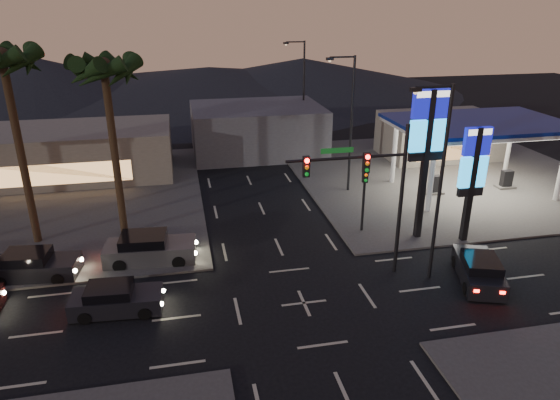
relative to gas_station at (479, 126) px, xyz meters
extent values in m
plane|color=black|center=(-16.00, -12.00, -5.08)|extent=(140.00, 140.00, 0.00)
cube|color=#47443F|center=(0.00, 4.00, -5.02)|extent=(24.00, 24.00, 0.12)
cube|color=#47443F|center=(-32.00, 4.00, -5.02)|extent=(24.00, 24.00, 0.12)
cylinder|color=silver|center=(-5.00, -3.00, -2.58)|extent=(0.36, 0.36, 5.00)
cylinder|color=silver|center=(-5.00, 3.00, -2.58)|extent=(0.36, 0.36, 5.00)
cylinder|color=silver|center=(5.00, 3.00, -2.58)|extent=(0.36, 0.36, 5.00)
cube|color=silver|center=(0.00, 0.00, 0.12)|extent=(12.00, 8.00, 0.50)
cube|color=white|center=(0.00, 0.00, -0.18)|extent=(11.60, 7.60, 0.06)
cube|color=navy|center=(0.00, 0.00, 0.27)|extent=(12.20, 8.20, 0.25)
cube|color=black|center=(-3.00, 0.00, -4.28)|extent=(0.80, 0.50, 1.40)
cube|color=black|center=(3.00, 0.00, -4.28)|extent=(0.80, 0.50, 1.40)
cube|color=#726B5B|center=(2.00, 9.00, -3.08)|extent=(10.00, 6.00, 4.00)
cube|color=black|center=(-7.50, -6.50, -0.58)|extent=(0.35, 0.35, 9.00)
cube|color=#0D1094|center=(-7.50, -6.50, 3.12)|extent=(2.20, 0.30, 1.60)
cube|color=white|center=(-7.50, -6.50, 3.67)|extent=(1.98, 0.32, 0.35)
cube|color=#1AA6FF|center=(-7.50, -6.50, 1.32)|extent=(2.20, 0.30, 1.80)
cube|color=black|center=(-7.50, -6.50, 0.12)|extent=(2.09, 0.28, 0.50)
cube|color=black|center=(-5.00, -7.50, -1.58)|extent=(0.35, 0.35, 7.00)
cube|color=#0D1094|center=(-5.00, -7.50, 1.12)|extent=(1.60, 0.30, 1.60)
cube|color=white|center=(-5.00, -7.50, 1.67)|extent=(1.44, 0.32, 0.35)
cube|color=#1AA6FF|center=(-5.00, -7.50, -0.68)|extent=(1.60, 0.30, 1.80)
cube|color=black|center=(-5.00, -7.50, -1.88)|extent=(1.52, 0.28, 0.50)
cylinder|color=black|center=(-10.50, -10.00, -1.08)|extent=(0.20, 0.20, 8.00)
cylinder|color=black|center=(-13.50, -10.00, 1.42)|extent=(6.00, 0.14, 0.14)
cube|color=#0C3F14|center=(-14.00, -10.00, 1.82)|extent=(1.60, 0.05, 0.25)
cube|color=black|center=(-12.50, -10.00, 1.12)|extent=(0.32, 0.25, 1.00)
sphere|color=#FF0C07|center=(-12.50, -10.15, 1.45)|extent=(0.22, 0.22, 0.22)
sphere|color=orange|center=(-12.50, -10.15, 1.12)|extent=(0.20, 0.20, 0.20)
sphere|color=#0CB226|center=(-12.50, -10.15, 0.79)|extent=(0.20, 0.20, 0.20)
cube|color=black|center=(-15.50, -10.00, 1.12)|extent=(0.32, 0.25, 1.00)
sphere|color=#FF0C07|center=(-15.50, -10.15, 1.45)|extent=(0.22, 0.22, 0.22)
sphere|color=orange|center=(-15.50, -10.15, 1.12)|extent=(0.20, 0.20, 0.20)
sphere|color=#0CB226|center=(-15.50, -10.15, 0.79)|extent=(0.20, 0.20, 0.20)
cylinder|color=black|center=(-10.50, -5.00, -3.08)|extent=(0.16, 0.16, 4.00)
cube|color=black|center=(-10.50, -5.00, -1.28)|extent=(0.32, 0.25, 1.00)
sphere|color=#FF0C07|center=(-10.50, -5.15, -0.95)|extent=(0.22, 0.22, 0.22)
sphere|color=orange|center=(-10.50, -5.15, -1.28)|extent=(0.20, 0.20, 0.20)
sphere|color=#0CB226|center=(-10.50, -5.15, -1.61)|extent=(0.20, 0.20, 0.20)
cylinder|color=black|center=(-9.00, -11.00, -0.08)|extent=(0.18, 0.18, 10.00)
cylinder|color=black|center=(-9.90, -11.00, 4.82)|extent=(1.80, 0.12, 0.12)
cube|color=black|center=(-10.80, -11.00, 4.72)|extent=(0.50, 0.25, 0.18)
sphere|color=#FFCC8C|center=(-10.80, -11.00, 4.60)|extent=(0.20, 0.20, 0.20)
cylinder|color=black|center=(-9.00, 2.00, -0.08)|extent=(0.18, 0.18, 10.00)
cylinder|color=black|center=(-9.90, 2.00, 4.82)|extent=(1.80, 0.12, 0.12)
cube|color=black|center=(-10.80, 2.00, 4.72)|extent=(0.50, 0.25, 0.18)
sphere|color=#FFCC8C|center=(-10.80, 2.00, 4.60)|extent=(0.20, 0.20, 0.20)
cylinder|color=black|center=(-9.00, 16.00, -0.08)|extent=(0.18, 0.18, 10.00)
cylinder|color=black|center=(-9.90, 16.00, 4.82)|extent=(1.80, 0.12, 0.12)
cube|color=black|center=(-10.80, 16.00, 4.72)|extent=(0.50, 0.25, 0.18)
sphere|color=#FFCC8C|center=(-10.80, 16.00, 4.60)|extent=(0.20, 0.20, 0.20)
cylinder|color=black|center=(-25.00, -2.50, 0.02)|extent=(0.44, 0.44, 10.20)
sphere|color=black|center=(-25.00, -2.50, 5.12)|extent=(0.90, 0.90, 0.90)
cone|color=black|center=(-23.70, -2.50, 4.82)|extent=(0.90, 2.74, 1.91)
cone|color=black|center=(-24.08, -1.58, 4.82)|extent=(2.57, 2.57, 1.91)
cone|color=black|center=(-25.00, -1.20, 4.82)|extent=(2.74, 0.90, 1.91)
cone|color=black|center=(-25.92, -1.58, 4.82)|extent=(2.57, 2.57, 1.91)
cone|color=black|center=(-26.30, -2.50, 4.82)|extent=(0.90, 2.74, 1.91)
cone|color=black|center=(-25.92, -3.42, 4.82)|extent=(2.57, 2.57, 1.91)
cone|color=black|center=(-25.00, -3.80, 4.82)|extent=(2.74, 0.90, 1.91)
cone|color=black|center=(-24.08, -3.42, 4.82)|extent=(2.57, 2.57, 1.91)
cylinder|color=black|center=(-30.00, -2.50, 0.32)|extent=(0.44, 0.44, 10.80)
sphere|color=black|center=(-30.00, -2.50, 5.72)|extent=(0.90, 0.90, 0.90)
cone|color=black|center=(-28.70, -2.50, 5.42)|extent=(0.90, 2.74, 1.91)
cone|color=black|center=(-29.08, -1.58, 5.42)|extent=(2.57, 2.57, 1.91)
cone|color=black|center=(-30.00, -1.20, 5.42)|extent=(2.74, 0.90, 1.91)
cone|color=black|center=(-29.08, -3.42, 5.42)|extent=(2.57, 2.57, 1.91)
cube|color=#726B5B|center=(-30.00, 10.00, -3.08)|extent=(16.00, 8.00, 4.00)
cube|color=#4C4C51|center=(-14.00, 14.00, -2.88)|extent=(12.00, 9.00, 4.40)
cone|color=black|center=(-41.00, 48.00, -2.08)|extent=(40.00, 40.00, 6.00)
cone|color=black|center=(-1.00, 48.00, -2.58)|extent=(50.00, 50.00, 5.00)
cone|color=black|center=(-16.00, 48.00, -3.08)|extent=(60.00, 60.00, 4.00)
cube|color=black|center=(-24.65, -10.89, -4.57)|extent=(4.21, 1.99, 0.84)
cube|color=black|center=(-24.93, -10.87, -4.01)|extent=(2.15, 1.72, 0.61)
cylinder|color=black|center=(-23.30, -10.18, -4.78)|extent=(0.61, 0.26, 0.60)
cylinder|color=black|center=(-23.40, -11.76, -4.78)|extent=(0.61, 0.26, 0.60)
cylinder|color=black|center=(-25.90, -10.01, -4.78)|extent=(0.61, 0.26, 0.60)
cylinder|color=black|center=(-26.01, -11.59, -4.78)|extent=(0.61, 0.26, 0.60)
sphere|color=#FFF2BF|center=(-22.57, -10.46, -4.50)|extent=(0.21, 0.21, 0.21)
sphere|color=#FFF2BF|center=(-22.64, -11.58, -4.50)|extent=(0.21, 0.21, 0.21)
cube|color=#FF140A|center=(-26.67, -10.19, -4.43)|extent=(0.09, 0.24, 0.13)
cube|color=#FF140A|center=(-26.74, -11.31, -4.43)|extent=(0.09, 0.24, 0.13)
sphere|color=#FFF2BF|center=(-29.97, -9.16, -4.47)|extent=(0.22, 0.22, 0.22)
cube|color=#4F4F51|center=(-23.27, -6.25, -4.47)|extent=(5.03, 2.42, 1.00)
cube|color=black|center=(-23.61, -6.22, -3.80)|extent=(2.58, 2.07, 0.72)
cylinder|color=black|center=(-21.65, -5.43, -4.73)|extent=(0.73, 0.32, 0.71)
cylinder|color=black|center=(-21.80, -7.31, -4.73)|extent=(0.73, 0.32, 0.71)
cylinder|color=black|center=(-24.75, -5.19, -4.73)|extent=(0.73, 0.32, 0.71)
cylinder|color=black|center=(-24.90, -7.07, -4.73)|extent=(0.73, 0.32, 0.71)
sphere|color=#FFF2BF|center=(-20.79, -5.77, -4.39)|extent=(0.24, 0.24, 0.24)
sphere|color=#FFF2BF|center=(-20.89, -7.10, -4.39)|extent=(0.24, 0.24, 0.24)
cube|color=#FF140A|center=(-25.66, -5.39, -4.30)|extent=(0.11, 0.28, 0.16)
cube|color=#FF140A|center=(-25.76, -6.72, -4.30)|extent=(0.11, 0.28, 0.16)
cube|color=black|center=(-29.14, -6.83, -4.53)|extent=(4.60, 2.34, 0.90)
cube|color=black|center=(-29.44, -6.79, -3.93)|extent=(2.39, 1.94, 0.65)
cylinder|color=black|center=(-27.65, -6.14, -4.76)|extent=(0.67, 0.31, 0.64)
cylinder|color=black|center=(-27.84, -7.83, -4.76)|extent=(0.67, 0.31, 0.64)
cylinder|color=black|center=(-30.44, -5.82, -4.76)|extent=(0.67, 0.31, 0.64)
cylinder|color=black|center=(-30.63, -7.52, -4.76)|extent=(0.67, 0.31, 0.64)
sphere|color=#FFF2BF|center=(-26.88, -6.48, -4.46)|extent=(0.22, 0.22, 0.22)
sphere|color=#FFF2BF|center=(-27.01, -7.68, -4.46)|extent=(0.22, 0.22, 0.22)
cube|color=black|center=(-6.73, -11.81, -4.54)|extent=(3.13, 4.69, 0.89)
cube|color=black|center=(-6.83, -12.09, -3.95)|extent=(2.28, 2.59, 0.64)
cylinder|color=black|center=(-7.08, -10.24, -4.77)|extent=(0.43, 0.67, 0.63)
cylinder|color=black|center=(-5.50, -10.78, -4.77)|extent=(0.43, 0.67, 0.63)
cylinder|color=black|center=(-7.97, -12.85, -4.77)|extent=(0.43, 0.67, 0.63)
cylinder|color=black|center=(-6.39, -13.39, -4.77)|extent=(0.43, 0.67, 0.63)
cube|color=#FF140A|center=(-8.00, -13.67, -4.39)|extent=(0.26, 0.15, 0.14)
cube|color=#FF140A|center=(-6.88, -14.05, -4.39)|extent=(0.26, 0.15, 0.14)
camera|label=1|loc=(-21.26, -31.69, 8.37)|focal=32.00mm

